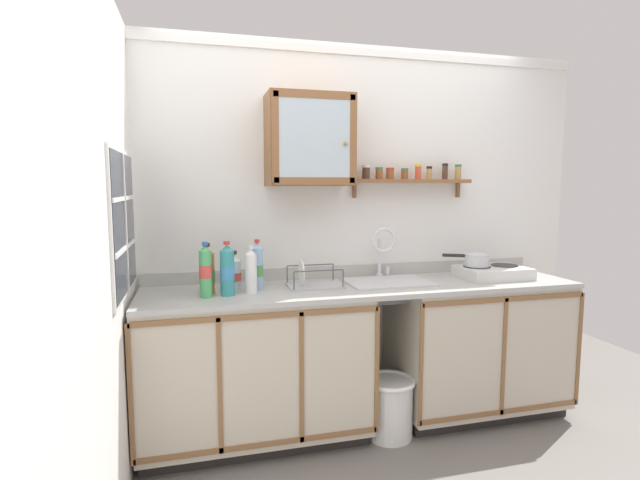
% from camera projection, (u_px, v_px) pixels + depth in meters
% --- Properties ---
extents(floor, '(5.75, 5.75, 0.00)m').
position_uv_depth(floor, '(382.00, 450.00, 2.81)').
color(floor, slate).
rests_on(floor, ground).
extents(back_wall, '(3.35, 0.07, 2.45)m').
position_uv_depth(back_wall, '(349.00, 230.00, 3.28)').
color(back_wall, white).
rests_on(back_wall, ground).
extents(side_wall_left, '(0.05, 3.41, 2.45)m').
position_uv_depth(side_wall_left, '(102.00, 259.00, 2.03)').
color(side_wall_left, white).
rests_on(side_wall_left, ground).
extents(lower_cabinet_run, '(1.35, 0.61, 0.89)m').
position_uv_depth(lower_cabinet_run, '(255.00, 368.00, 2.88)').
color(lower_cabinet_run, black).
rests_on(lower_cabinet_run, ground).
extents(lower_cabinet_run_right, '(1.14, 0.61, 0.89)m').
position_uv_depth(lower_cabinet_run_right, '(475.00, 347.00, 3.26)').
color(lower_cabinet_run_right, black).
rests_on(lower_cabinet_run_right, ground).
extents(countertop, '(2.71, 0.63, 0.03)m').
position_uv_depth(countertop, '(365.00, 287.00, 3.00)').
color(countertop, '#B2B2AD').
rests_on(countertop, lower_cabinet_run).
extents(backsplash, '(2.71, 0.02, 0.08)m').
position_uv_depth(backsplash, '(351.00, 271.00, 3.27)').
color(backsplash, '#B2B2AD').
rests_on(backsplash, countertop).
extents(sink, '(0.53, 0.41, 0.45)m').
position_uv_depth(sink, '(387.00, 283.00, 3.08)').
color(sink, silver).
rests_on(sink, countertop).
extents(hot_plate_stove, '(0.44, 0.32, 0.08)m').
position_uv_depth(hot_plate_stove, '(493.00, 272.00, 3.21)').
color(hot_plate_stove, silver).
rests_on(hot_plate_stove, countertop).
extents(saucepan, '(0.29, 0.20, 0.08)m').
position_uv_depth(saucepan, '(476.00, 259.00, 3.20)').
color(saucepan, silver).
rests_on(saucepan, hot_plate_stove).
extents(bottle_opaque_white_0, '(0.07, 0.07, 0.27)m').
position_uv_depth(bottle_opaque_white_0, '(251.00, 272.00, 2.77)').
color(bottle_opaque_white_0, white).
rests_on(bottle_opaque_white_0, countertop).
extents(bottle_juice_amber_1, '(0.09, 0.09, 0.29)m').
position_uv_depth(bottle_juice_amber_1, '(207.00, 271.00, 2.75)').
color(bottle_juice_amber_1, gold).
rests_on(bottle_juice_amber_1, countertop).
extents(bottle_water_clear_2, '(0.09, 0.09, 0.23)m').
position_uv_depth(bottle_water_clear_2, '(234.00, 273.00, 2.84)').
color(bottle_water_clear_2, silver).
rests_on(bottle_water_clear_2, countertop).
extents(bottle_water_blue_3, '(0.07, 0.07, 0.30)m').
position_uv_depth(bottle_water_blue_3, '(257.00, 267.00, 2.86)').
color(bottle_water_blue_3, '#8CB7E0').
rests_on(bottle_water_blue_3, countertop).
extents(bottle_detergent_teal_4, '(0.08, 0.08, 0.31)m').
position_uv_depth(bottle_detergent_teal_4, '(227.00, 271.00, 2.70)').
color(bottle_detergent_teal_4, teal).
rests_on(bottle_detergent_teal_4, countertop).
extents(bottle_soda_green_5, '(0.07, 0.07, 0.31)m').
position_uv_depth(bottle_soda_green_5, '(206.00, 271.00, 2.65)').
color(bottle_soda_green_5, '#4CB266').
rests_on(bottle_soda_green_5, countertop).
extents(dish_rack, '(0.33, 0.23, 0.16)m').
position_uv_depth(dish_rack, '(312.00, 283.00, 2.94)').
color(dish_rack, '#B2B2B7').
rests_on(dish_rack, countertop).
extents(wall_cabinet, '(0.53, 0.31, 0.56)m').
position_uv_depth(wall_cabinet, '(309.00, 140.00, 2.97)').
color(wall_cabinet, brown).
extents(spice_shelf, '(0.83, 0.14, 0.23)m').
position_uv_depth(spice_shelf, '(410.00, 179.00, 3.25)').
color(spice_shelf, brown).
extents(window, '(0.03, 0.78, 0.74)m').
position_uv_depth(window, '(123.00, 223.00, 2.43)').
color(window, '#262D38').
extents(trash_bin, '(0.32, 0.32, 0.37)m').
position_uv_depth(trash_bin, '(389.00, 406.00, 2.94)').
color(trash_bin, silver).
rests_on(trash_bin, ground).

